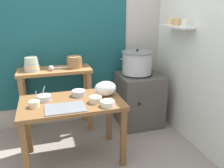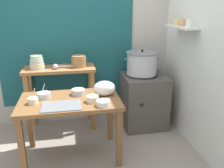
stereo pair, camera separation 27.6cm
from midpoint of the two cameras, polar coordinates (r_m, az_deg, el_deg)
The scene contains 17 objects.
ground_plane at distance 2.87m, azimuth -3.49°, elevation -17.76°, with size 9.00×9.00×0.00m, color gray.
wall_back at distance 3.44m, azimuth -4.85°, elevation 11.88°, with size 4.40×0.12×2.60m.
wall_right at distance 3.03m, azimuth 23.12°, elevation 9.54°, with size 0.30×3.20×2.60m.
prep_table at distance 2.63m, azimuth -7.16°, elevation -6.07°, with size 1.10×0.66×0.72m.
back_shelf_table at distance 3.29m, azimuth -10.17°, elevation 0.21°, with size 0.96×0.40×0.90m.
stove_block at distance 3.48m, azimuth 9.90°, elevation -3.97°, with size 0.60×0.61×0.78m.
steamer_pot at distance 3.31m, azimuth 9.66°, elevation 5.02°, with size 0.49×0.44×0.35m.
clay_pot at distance 3.22m, azimuth -5.66°, elevation 5.51°, with size 0.20×0.20×0.18m.
bowl_stack_enamel at distance 3.22m, azimuth -15.52°, elevation 4.98°, with size 0.20×0.20×0.18m.
ladle at distance 3.15m, azimuth -11.01°, elevation 4.17°, with size 0.28×0.07×0.07m.
serving_tray at distance 2.43m, azimuth -9.05°, elevation -5.36°, with size 0.40×0.28×0.01m, color slate.
plastic_bag at distance 2.66m, azimuth 1.08°, elevation -1.09°, with size 0.25×0.17×0.17m, color white.
prep_bowl_0 at distance 2.40m, azimuth 1.17°, elevation -4.70°, with size 0.14×0.14×0.06m.
prep_bowl_1 at distance 2.71m, azimuth -5.36°, elevation -1.91°, with size 0.16×0.16×0.06m.
prep_bowl_2 at distance 2.67m, azimuth -13.46°, elevation -2.69°, with size 0.15×0.15×0.16m.
prep_bowl_3 at distance 2.50m, azimuth -1.61°, elevation -3.65°, with size 0.13×0.13×0.07m.
prep_bowl_4 at distance 2.54m, azimuth -15.84°, elevation -3.95°, with size 0.11×0.11×0.17m.
Camera 2 is at (-0.12, -2.33, 1.70)m, focal length 37.50 mm.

